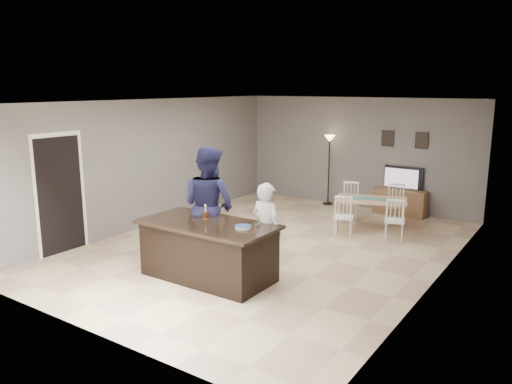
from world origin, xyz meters
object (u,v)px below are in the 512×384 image
Objects in this scene: dining_table at (371,204)px; plate_stack at (243,227)px; floor_lamp at (329,151)px; birthday_cake at (206,215)px; woman at (266,230)px; tv_console at (400,202)px; kitchen_island at (208,250)px; man at (209,206)px; television at (402,178)px.

plate_stack is at bearing -115.08° from dining_table.
floor_lamp is (-1.78, 1.63, 0.82)m from dining_table.
birthday_cake is at bearing 171.22° from plate_stack.
birthday_cake is at bearing 28.83° from woman.
birthday_cake is 0.93× the size of plate_stack.
dining_table is (0.48, 3.90, -0.36)m from plate_stack.
kitchen_island is at bearing -102.16° from tv_console.
tv_console is 0.68× the size of floor_lamp.
plate_stack is (-0.57, -5.51, 0.62)m from tv_console.
tv_console is 0.60× the size of man.
dining_table is (1.11, 3.96, 0.10)m from kitchen_island.
woman is 5.26m from floor_lamp.
woman reaches higher than dining_table.
birthday_cake is 5.44m from floor_lamp.
birthday_cake is (-1.40, -5.45, 0.09)m from television.
man is 0.43m from birthday_cake.
man reaches higher than television.
television is 5.63m from birthday_cake.
floor_lamp is at bearing 1.54° from television.
kitchen_island is 4.11m from dining_table.
television is at bearing -104.46° from man.
kitchen_island is 0.78m from plate_stack.
birthday_cake is (0.23, -0.36, -0.05)m from man.
woman reaches higher than plate_stack.
television is 0.46× the size of man.
man is (-1.63, -5.09, 0.14)m from television.
tv_console is 4.87× the size of plate_stack.
tv_console is at bearing -88.13° from woman.
kitchen_island is at bearing 44.70° from woman.
birthday_cake reaches higher than tv_console.
television is at bearing -88.05° from woman.
dining_table is (-0.09, -1.61, 0.25)m from tv_console.
floor_lamp is at bearing 96.78° from kitchen_island.
floor_lamp reaches higher than woman.
woman is (-0.48, -5.02, 0.46)m from tv_console.
television is 5.61m from plate_stack.
tv_console is at bearing 75.41° from birthday_cake.
television is 5.35m from man.
woman is at bearing 37.37° from kitchen_island.
man is 1.03× the size of dining_table.
birthday_cake is 0.12× the size of dining_table.
woman is 6.66× the size of birthday_cake.
woman is at bearing 79.28° from plate_stack.
plate_stack is at bearing -76.85° from floor_lamp.
birthday_cake is at bearing 137.07° from kitchen_island.
television is 1.71m from dining_table.
floor_lamp reaches higher than tv_console.
woman is at bearing 84.61° from television.
tv_console is at bearing -104.69° from man.
tv_console is 2.15m from floor_lamp.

